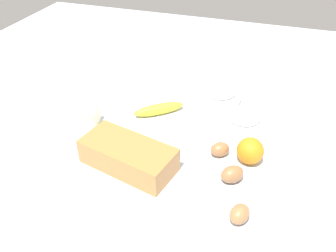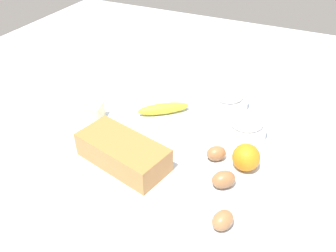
{
  "view_description": "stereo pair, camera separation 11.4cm",
  "coord_description": "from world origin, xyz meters",
  "px_view_note": "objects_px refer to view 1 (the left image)",
  "views": [
    {
      "loc": [
        -0.29,
        0.87,
        0.71
      ],
      "look_at": [
        0.0,
        0.0,
        0.04
      ],
      "focal_mm": 36.93,
      "sensor_mm": 36.0,
      "label": 1
    },
    {
      "loc": [
        -0.39,
        0.83,
        0.71
      ],
      "look_at": [
        0.0,
        0.0,
        0.04
      ],
      "focal_mm": 36.93,
      "sensor_mm": 36.0,
      "label": 2
    }
  ],
  "objects_px": {
    "banana": "(159,109)",
    "orange_fruit": "(250,151)",
    "flour_bowl": "(220,95)",
    "loaf_pan": "(128,155)",
    "egg_beside_bowl": "(220,149)",
    "butter_block": "(85,117)",
    "egg_loose": "(232,174)",
    "sugar_bowl": "(243,121)",
    "egg_near_butter": "(240,214)"
  },
  "relations": [
    {
      "from": "egg_beside_bowl",
      "to": "banana",
      "type": "bearing_deg",
      "value": -31.8
    },
    {
      "from": "banana",
      "to": "orange_fruit",
      "type": "height_order",
      "value": "orange_fruit"
    },
    {
      "from": "banana",
      "to": "orange_fruit",
      "type": "xyz_separation_m",
      "value": [
        -0.35,
        0.16,
        0.02
      ]
    },
    {
      "from": "butter_block",
      "to": "egg_beside_bowl",
      "type": "bearing_deg",
      "value": 178.07
    },
    {
      "from": "loaf_pan",
      "to": "egg_near_butter",
      "type": "relative_size",
      "value": 4.84
    },
    {
      "from": "sugar_bowl",
      "to": "orange_fruit",
      "type": "xyz_separation_m",
      "value": [
        -0.04,
        0.16,
        0.01
      ]
    },
    {
      "from": "orange_fruit",
      "to": "sugar_bowl",
      "type": "bearing_deg",
      "value": -74.5
    },
    {
      "from": "flour_bowl",
      "to": "orange_fruit",
      "type": "distance_m",
      "value": 0.34
    },
    {
      "from": "banana",
      "to": "butter_block",
      "type": "distance_m",
      "value": 0.26
    },
    {
      "from": "banana",
      "to": "egg_loose",
      "type": "height_order",
      "value": "egg_loose"
    },
    {
      "from": "orange_fruit",
      "to": "egg_beside_bowl",
      "type": "distance_m",
      "value": 0.09
    },
    {
      "from": "flour_bowl",
      "to": "egg_loose",
      "type": "bearing_deg",
      "value": 106.01
    },
    {
      "from": "flour_bowl",
      "to": "egg_near_butter",
      "type": "relative_size",
      "value": 2.5
    },
    {
      "from": "orange_fruit",
      "to": "egg_beside_bowl",
      "type": "bearing_deg",
      "value": -0.23
    },
    {
      "from": "flour_bowl",
      "to": "banana",
      "type": "relative_size",
      "value": 0.82
    },
    {
      "from": "flour_bowl",
      "to": "butter_block",
      "type": "height_order",
      "value": "flour_bowl"
    },
    {
      "from": "flour_bowl",
      "to": "egg_beside_bowl",
      "type": "distance_m",
      "value": 0.31
    },
    {
      "from": "egg_beside_bowl",
      "to": "flour_bowl",
      "type": "bearing_deg",
      "value": -78.63
    },
    {
      "from": "orange_fruit",
      "to": "egg_beside_bowl",
      "type": "xyz_separation_m",
      "value": [
        0.09,
        -0.0,
        -0.02
      ]
    },
    {
      "from": "loaf_pan",
      "to": "sugar_bowl",
      "type": "xyz_separation_m",
      "value": [
        -0.3,
        -0.29,
        -0.01
      ]
    },
    {
      "from": "egg_near_butter",
      "to": "flour_bowl",
      "type": "bearing_deg",
      "value": -73.7
    },
    {
      "from": "egg_near_butter",
      "to": "egg_beside_bowl",
      "type": "xyz_separation_m",
      "value": [
        0.1,
        -0.23,
        -0.0
      ]
    },
    {
      "from": "flour_bowl",
      "to": "banana",
      "type": "bearing_deg",
      "value": 37.46
    },
    {
      "from": "loaf_pan",
      "to": "sugar_bowl",
      "type": "relative_size",
      "value": 2.15
    },
    {
      "from": "orange_fruit",
      "to": "egg_loose",
      "type": "xyz_separation_m",
      "value": [
        0.04,
        0.1,
        -0.02
      ]
    },
    {
      "from": "butter_block",
      "to": "egg_near_butter",
      "type": "bearing_deg",
      "value": 156.51
    },
    {
      "from": "loaf_pan",
      "to": "egg_beside_bowl",
      "type": "height_order",
      "value": "loaf_pan"
    },
    {
      "from": "flour_bowl",
      "to": "egg_near_butter",
      "type": "height_order",
      "value": "flour_bowl"
    },
    {
      "from": "butter_block",
      "to": "egg_near_butter",
      "type": "distance_m",
      "value": 0.63
    },
    {
      "from": "egg_loose",
      "to": "banana",
      "type": "bearing_deg",
      "value": -39.7
    },
    {
      "from": "sugar_bowl",
      "to": "banana",
      "type": "bearing_deg",
      "value": -0.25
    },
    {
      "from": "orange_fruit",
      "to": "egg_loose",
      "type": "relative_size",
      "value": 1.19
    },
    {
      "from": "banana",
      "to": "egg_loose",
      "type": "relative_size",
      "value": 2.75
    },
    {
      "from": "flour_bowl",
      "to": "egg_beside_bowl",
      "type": "relative_size",
      "value": 2.55
    },
    {
      "from": "banana",
      "to": "butter_block",
      "type": "height_order",
      "value": "butter_block"
    },
    {
      "from": "flour_bowl",
      "to": "egg_loose",
      "type": "relative_size",
      "value": 2.26
    },
    {
      "from": "sugar_bowl",
      "to": "egg_loose",
      "type": "height_order",
      "value": "sugar_bowl"
    },
    {
      "from": "banana",
      "to": "butter_block",
      "type": "xyz_separation_m",
      "value": [
        0.22,
        0.14,
        0.01
      ]
    },
    {
      "from": "egg_near_butter",
      "to": "egg_loose",
      "type": "distance_m",
      "value": 0.14
    },
    {
      "from": "orange_fruit",
      "to": "egg_near_butter",
      "type": "relative_size",
      "value": 1.31
    },
    {
      "from": "orange_fruit",
      "to": "egg_beside_bowl",
      "type": "relative_size",
      "value": 1.34
    },
    {
      "from": "butter_block",
      "to": "loaf_pan",
      "type": "bearing_deg",
      "value": 146.73
    },
    {
      "from": "egg_loose",
      "to": "sugar_bowl",
      "type": "bearing_deg",
      "value": -88.07
    },
    {
      "from": "egg_beside_bowl",
      "to": "egg_loose",
      "type": "height_order",
      "value": "egg_loose"
    },
    {
      "from": "sugar_bowl",
      "to": "egg_near_butter",
      "type": "bearing_deg",
      "value": 97.28
    },
    {
      "from": "flour_bowl",
      "to": "egg_loose",
      "type": "height_order",
      "value": "flour_bowl"
    },
    {
      "from": "sugar_bowl",
      "to": "butter_block",
      "type": "height_order",
      "value": "sugar_bowl"
    },
    {
      "from": "egg_beside_bowl",
      "to": "egg_loose",
      "type": "relative_size",
      "value": 0.88
    },
    {
      "from": "butter_block",
      "to": "egg_loose",
      "type": "relative_size",
      "value": 1.3
    },
    {
      "from": "banana",
      "to": "butter_block",
      "type": "bearing_deg",
      "value": 32.88
    }
  ]
}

